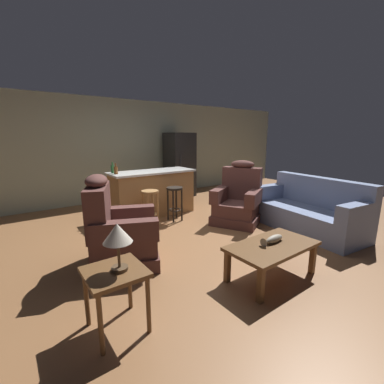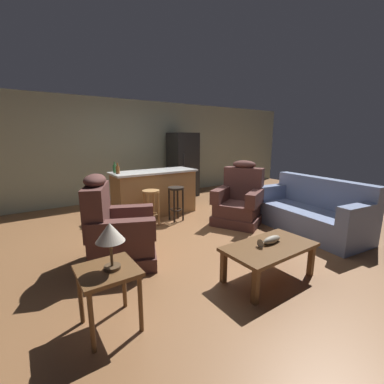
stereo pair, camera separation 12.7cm
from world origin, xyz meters
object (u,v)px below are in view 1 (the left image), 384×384
object	(u,v)px
recliner_near_lamp	(118,233)
refrigerator	(180,165)
bar_stool_left	(150,202)
bottle_tall_green	(116,170)
bottle_short_amber	(113,169)
fish_figurine	(273,240)
bar_stool_right	(175,198)
end_table	(115,281)
couch	(309,212)
kitchen_island	(153,193)
recliner_near_island	(238,201)
table_lamp	(118,235)
coffee_table	(272,249)

from	to	relation	value
recliner_near_lamp	refrigerator	distance (m)	4.11
bar_stool_left	bottle_tall_green	xyz separation A→B (m)	(-0.39, 0.62, 0.56)
bottle_short_amber	bottle_tall_green	bearing A→B (deg)	-88.84
fish_figurine	bar_stool_right	size ratio (longest dim) A/B	0.50
end_table	bar_stool_right	distance (m)	3.00
bar_stool_right	bottle_tall_green	distance (m)	1.25
couch	bottle_tall_green	world-z (taller)	bottle_tall_green
fish_figurine	kitchen_island	size ratio (longest dim) A/B	0.19
recliner_near_island	table_lamp	bearing A→B (deg)	-1.71
kitchen_island	bottle_tall_green	bearing A→B (deg)	-179.53
kitchen_island	table_lamp	bearing A→B (deg)	-122.36
kitchen_island	refrigerator	xyz separation A→B (m)	(1.49, 1.20, 0.40)
kitchen_island	bar_stool_right	xyz separation A→B (m)	(0.15, -0.63, -0.01)
couch	bottle_tall_green	bearing A→B (deg)	-36.61
couch	bar_stool_left	world-z (taller)	couch
end_table	kitchen_island	size ratio (longest dim) A/B	0.31
table_lamp	kitchen_island	size ratio (longest dim) A/B	0.23
recliner_near_lamp	recliner_near_island	world-z (taller)	same
recliner_near_lamp	bar_stool_right	world-z (taller)	recliner_near_lamp
bottle_tall_green	bar_stool_left	bearing A→B (deg)	-57.90
coffee_table	bottle_short_amber	bearing A→B (deg)	102.15
kitchen_island	bottle_tall_green	distance (m)	0.95
bar_stool_left	bottle_tall_green	bearing A→B (deg)	122.10
table_lamp	kitchen_island	xyz separation A→B (m)	(1.83, 2.88, -0.39)
coffee_table	bar_stool_left	bearing A→B (deg)	97.14
bar_stool_right	refrigerator	xyz separation A→B (m)	(1.34, 1.83, 0.41)
end_table	recliner_near_island	bearing A→B (deg)	25.56
refrigerator	couch	bearing A→B (deg)	-85.14
end_table	bottle_short_amber	bearing A→B (deg)	70.31
table_lamp	bar_stool_left	bearing A→B (deg)	57.41
couch	recliner_near_island	world-z (taller)	recliner_near_island
bar_stool_right	bottle_tall_green	xyz separation A→B (m)	(-0.93, 0.62, 0.56)
refrigerator	bar_stool_left	bearing A→B (deg)	-135.74
couch	recliner_near_lamp	distance (m)	3.31
couch	kitchen_island	size ratio (longest dim) A/B	1.11
couch	end_table	size ratio (longest dim) A/B	3.56
recliner_near_island	kitchen_island	world-z (taller)	recliner_near_island
bottle_short_amber	bar_stool_right	bearing A→B (deg)	-40.21
end_table	bar_stool_right	xyz separation A→B (m)	(2.01, 2.23, 0.01)
end_table	bar_stool_left	size ratio (longest dim) A/B	0.82
recliner_near_lamp	bar_stool_right	distance (m)	1.88
bar_stool_left	refrigerator	bearing A→B (deg)	44.26
coffee_table	refrigerator	size ratio (longest dim) A/B	0.62
recliner_near_island	end_table	bearing A→B (deg)	-2.35
bar_stool_left	kitchen_island	bearing A→B (deg)	58.46
bar_stool_left	end_table	bearing A→B (deg)	-123.51
recliner_near_lamp	kitchen_island	bearing A→B (deg)	73.59
recliner_near_lamp	end_table	size ratio (longest dim) A/B	2.14
end_table	bottle_short_amber	size ratio (longest dim) A/B	2.56
bar_stool_left	bar_stool_right	world-z (taller)	same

